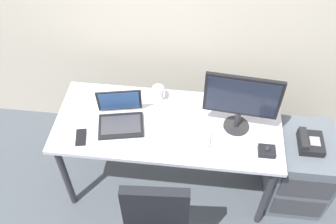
{
  "coord_description": "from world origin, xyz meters",
  "views": [
    {
      "loc": [
        0.2,
        -1.73,
        2.79
      ],
      "look_at": [
        0.0,
        0.0,
        0.87
      ],
      "focal_mm": 40.82,
      "sensor_mm": 36.0,
      "label": 1
    }
  ],
  "objects_px": {
    "keyboard": "(180,135)",
    "coffee_mug": "(159,93)",
    "file_cabinet": "(298,169)",
    "desk_phone": "(310,142)",
    "cell_phone": "(81,137)",
    "laptop": "(120,116)",
    "trackball_mouse": "(267,151)",
    "monitor_main": "(242,100)"
  },
  "relations": [
    {
      "from": "monitor_main",
      "to": "cell_phone",
      "type": "height_order",
      "value": "monitor_main"
    },
    {
      "from": "desk_phone",
      "to": "trackball_mouse",
      "type": "xyz_separation_m",
      "value": [
        -0.33,
        -0.18,
        0.1
      ]
    },
    {
      "from": "monitor_main",
      "to": "laptop",
      "type": "bearing_deg",
      "value": -176.74
    },
    {
      "from": "keyboard",
      "to": "laptop",
      "type": "xyz_separation_m",
      "value": [
        -0.43,
        0.08,
        0.04
      ]
    },
    {
      "from": "desk_phone",
      "to": "laptop",
      "type": "relative_size",
      "value": 0.56
    },
    {
      "from": "monitor_main",
      "to": "file_cabinet",
      "type": "bearing_deg",
      "value": -0.46
    },
    {
      "from": "file_cabinet",
      "to": "desk_phone",
      "type": "height_order",
      "value": "desk_phone"
    },
    {
      "from": "desk_phone",
      "to": "file_cabinet",
      "type": "bearing_deg",
      "value": 63.22
    },
    {
      "from": "laptop",
      "to": "coffee_mug",
      "type": "distance_m",
      "value": 0.35
    },
    {
      "from": "monitor_main",
      "to": "coffee_mug",
      "type": "height_order",
      "value": "monitor_main"
    },
    {
      "from": "keyboard",
      "to": "coffee_mug",
      "type": "relative_size",
      "value": 3.92
    },
    {
      "from": "file_cabinet",
      "to": "keyboard",
      "type": "xyz_separation_m",
      "value": [
        -0.91,
        -0.13,
        0.44
      ]
    },
    {
      "from": "file_cabinet",
      "to": "trackball_mouse",
      "type": "xyz_separation_m",
      "value": [
        -0.34,
        -0.2,
        0.45
      ]
    },
    {
      "from": "keyboard",
      "to": "coffee_mug",
      "type": "distance_m",
      "value": 0.4
    },
    {
      "from": "laptop",
      "to": "coffee_mug",
      "type": "height_order",
      "value": "laptop"
    },
    {
      "from": "trackball_mouse",
      "to": "cell_phone",
      "type": "bearing_deg",
      "value": -179.31
    },
    {
      "from": "file_cabinet",
      "to": "desk_phone",
      "type": "distance_m",
      "value": 0.35
    },
    {
      "from": "desk_phone",
      "to": "coffee_mug",
      "type": "xyz_separation_m",
      "value": [
        -1.1,
        0.24,
        0.13
      ]
    },
    {
      "from": "desk_phone",
      "to": "cell_phone",
      "type": "bearing_deg",
      "value": -172.76
    },
    {
      "from": "keyboard",
      "to": "cell_phone",
      "type": "distance_m",
      "value": 0.68
    },
    {
      "from": "monitor_main",
      "to": "trackball_mouse",
      "type": "bearing_deg",
      "value": -46.39
    },
    {
      "from": "coffee_mug",
      "to": "file_cabinet",
      "type": "bearing_deg",
      "value": -11.2
    },
    {
      "from": "desk_phone",
      "to": "coffee_mug",
      "type": "relative_size",
      "value": 1.87
    },
    {
      "from": "coffee_mug",
      "to": "cell_phone",
      "type": "distance_m",
      "value": 0.65
    },
    {
      "from": "file_cabinet",
      "to": "coffee_mug",
      "type": "distance_m",
      "value": 1.23
    },
    {
      "from": "cell_phone",
      "to": "laptop",
      "type": "bearing_deg",
      "value": 23.66
    },
    {
      "from": "coffee_mug",
      "to": "cell_phone",
      "type": "xyz_separation_m",
      "value": [
        -0.48,
        -0.44,
        -0.05
      ]
    },
    {
      "from": "laptop",
      "to": "trackball_mouse",
      "type": "relative_size",
      "value": 3.25
    },
    {
      "from": "coffee_mug",
      "to": "desk_phone",
      "type": "bearing_deg",
      "value": -12.11
    },
    {
      "from": "file_cabinet",
      "to": "laptop",
      "type": "relative_size",
      "value": 1.78
    },
    {
      "from": "desk_phone",
      "to": "monitor_main",
      "type": "bearing_deg",
      "value": 177.73
    },
    {
      "from": "laptop",
      "to": "keyboard",
      "type": "bearing_deg",
      "value": -11.04
    },
    {
      "from": "coffee_mug",
      "to": "laptop",
      "type": "bearing_deg",
      "value": -131.92
    },
    {
      "from": "file_cabinet",
      "to": "laptop",
      "type": "xyz_separation_m",
      "value": [
        -1.34,
        -0.04,
        0.48
      ]
    },
    {
      "from": "desk_phone",
      "to": "cell_phone",
      "type": "height_order",
      "value": "cell_phone"
    },
    {
      "from": "keyboard",
      "to": "trackball_mouse",
      "type": "distance_m",
      "value": 0.58
    },
    {
      "from": "keyboard",
      "to": "coffee_mug",
      "type": "bearing_deg",
      "value": 119.37
    },
    {
      "from": "file_cabinet",
      "to": "laptop",
      "type": "bearing_deg",
      "value": -178.21
    },
    {
      "from": "laptop",
      "to": "trackball_mouse",
      "type": "bearing_deg",
      "value": -9.03
    },
    {
      "from": "coffee_mug",
      "to": "keyboard",
      "type": "bearing_deg",
      "value": -60.63
    },
    {
      "from": "keyboard",
      "to": "desk_phone",
      "type": "bearing_deg",
      "value": 6.87
    },
    {
      "from": "laptop",
      "to": "cell_phone",
      "type": "height_order",
      "value": "laptop"
    }
  ]
}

